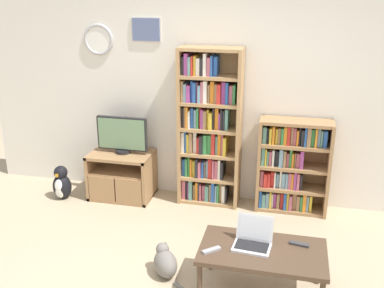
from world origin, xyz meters
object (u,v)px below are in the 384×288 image
(tv_stand, at_px, (122,175))
(penguin_figurine, at_px, (62,184))
(television, at_px, (122,135))
(cat, at_px, (165,262))
(bookshelf_short, at_px, (290,166))
(laptop, at_px, (253,239))
(remote_far_from_laptop, at_px, (299,244))
(coffee_table, at_px, (262,254))
(bookshelf_tall, at_px, (208,130))
(remote_near_laptop, at_px, (211,250))

(tv_stand, relative_size, penguin_figurine, 1.77)
(television, xyz_separation_m, cat, (0.94, -1.44, -0.66))
(bookshelf_short, height_order, laptop, bookshelf_short)
(remote_far_from_laptop, bearing_deg, cat, 102.96)
(laptop, xyz_separation_m, cat, (-0.77, 0.03, -0.36))
(coffee_table, bearing_deg, remote_far_from_laptop, 25.01)
(coffee_table, distance_m, remote_far_from_laptop, 0.32)
(bookshelf_short, height_order, remote_far_from_laptop, bookshelf_short)
(tv_stand, bearing_deg, penguin_figurine, -162.20)
(bookshelf_tall, bearing_deg, penguin_figurine, -168.40)
(coffee_table, relative_size, penguin_figurine, 2.44)
(laptop, xyz_separation_m, penguin_figurine, (-2.43, 1.21, -0.30))
(laptop, distance_m, remote_far_from_laptop, 0.39)
(bookshelf_short, relative_size, remote_far_from_laptop, 6.52)
(tv_stand, distance_m, television, 0.50)
(cat, height_order, penguin_figurine, penguin_figurine)
(bookshelf_short, bearing_deg, television, -177.11)
(tv_stand, bearing_deg, coffee_table, -39.27)
(bookshelf_short, relative_size, cat, 2.54)
(bookshelf_short, bearing_deg, tv_stand, -176.21)
(cat, bearing_deg, coffee_table, -38.51)
(remote_near_laptop, bearing_deg, coffee_table, 64.13)
(tv_stand, relative_size, remote_near_laptop, 5.04)
(tv_stand, xyz_separation_m, bookshelf_short, (1.99, 0.13, 0.25))
(television, relative_size, remote_far_from_laptop, 3.70)
(tv_stand, height_order, remote_near_laptop, tv_stand)
(tv_stand, distance_m, laptop, 2.26)
(television, height_order, remote_far_from_laptop, television)
(cat, bearing_deg, remote_far_from_laptop, -30.46)
(laptop, bearing_deg, television, 144.54)
(bookshelf_tall, xyz_separation_m, cat, (-0.08, -1.54, -0.77))
(television, distance_m, laptop, 2.28)
(bookshelf_tall, distance_m, coffee_table, 1.87)
(television, bearing_deg, cat, -56.97)
(bookshelf_short, distance_m, remote_far_from_laptop, 1.49)
(tv_stand, height_order, coffee_table, tv_stand)
(laptop, relative_size, penguin_figurine, 0.78)
(tv_stand, distance_m, coffee_table, 2.35)
(remote_far_from_laptop, bearing_deg, television, 66.63)
(tv_stand, distance_m, remote_near_laptop, 2.14)
(television, xyz_separation_m, remote_near_laptop, (1.39, -1.64, -0.35))
(television, xyz_separation_m, bookshelf_tall, (1.01, 0.10, 0.11))
(remote_far_from_laptop, bearing_deg, remote_near_laptop, 120.12)
(laptop, bearing_deg, cat, -177.02)
(penguin_figurine, bearing_deg, television, 19.66)
(laptop, height_order, remote_near_laptop, laptop)
(bookshelf_tall, distance_m, cat, 1.72)
(bookshelf_short, distance_m, coffee_table, 1.63)
(cat, bearing_deg, laptop, -35.47)
(television, height_order, penguin_figurine, television)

